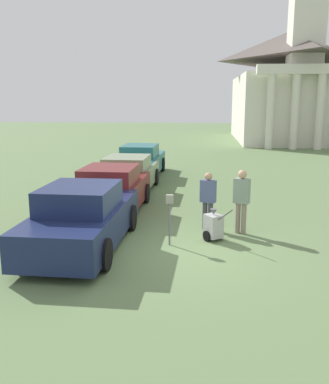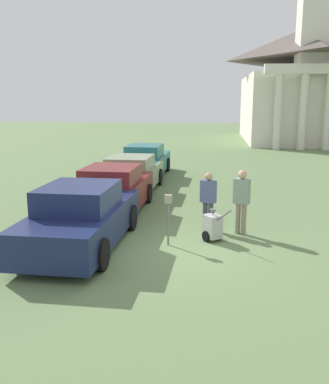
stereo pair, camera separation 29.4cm
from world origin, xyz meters
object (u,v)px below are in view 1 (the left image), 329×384
Objects in this scene: parked_car_navy at (83,218)px; person_supervisor at (242,197)px; parked_car_teal at (141,162)px; person_worker at (208,197)px; parked_car_maroon at (111,191)px; parking_meter at (170,210)px; equipment_cart at (213,226)px; parked_car_sage at (128,175)px; church at (290,79)px.

person_supervisor is (4.01, 1.46, 0.28)m from parked_car_navy.
parked_car_navy is at bearing -88.27° from parked_car_teal.
person_worker is 0.92× the size of person_supervisor.
parked_car_maroon is 3.51m from person_worker.
parked_car_teal is 3.84× the size of parking_meter.
equipment_cart is (-0.76, -0.67, -0.63)m from person_supervisor.
parking_meter is at bearing -69.50° from parked_car_sage.
equipment_cart is at bearing -69.20° from parked_car_teal.
person_supervisor is 0.08× the size of church.
person_worker reaches higher than parked_car_navy.
parked_car_maroon is 3.23m from parked_car_sage.
church is at bearing 70.00° from parked_car_maroon.
parked_car_maroon is at bearing -88.27° from parked_car_sage.
equipment_cart is at bearing -59.05° from parked_car_sage.
person_worker is 29.54m from church.
person_worker is (3.11, -1.61, 0.22)m from parked_car_maroon.
parked_car_maroon is 2.86× the size of person_worker.
parked_car_teal reaches higher than equipment_cart.
church is at bearing -81.44° from person_worker.
parking_meter is 2.20m from person_supervisor.
person_worker is (3.11, 1.76, 0.19)m from parked_car_navy.
parked_car_maroon is (0.00, 3.37, -0.03)m from parked_car_navy.
person_supervisor is (4.01, -8.73, 0.31)m from parked_car_teal.
parked_car_navy is at bearing 52.88° from person_worker.
person_worker reaches higher than parked_car_sage.
equipment_cart is at bearing 65.10° from person_supervisor.
church is (10.60, 29.97, 4.73)m from parked_car_navy.
parking_meter is at bearing 168.63° from equipment_cart.
church is (10.60, 23.37, 4.79)m from parked_car_sage.
parked_car_navy is 0.21× the size of church.
person_supervisor is (1.87, 1.14, 0.10)m from parking_meter.
person_supervisor is at bearing -23.80° from parked_car_maroon.
person_worker is (3.11, -4.84, 0.25)m from parked_car_sage.
equipment_cart is 0.04× the size of church.
parking_meter is (2.14, -9.87, 0.21)m from parked_car_teal.
parked_car_navy is 4.86× the size of equipment_cart.
person_supervisor is at bearing 31.39° from parking_meter.
equipment_cart is (1.11, 0.48, -0.53)m from parking_meter.
church reaches higher than parked_car_teal.
parking_meter is (2.14, -6.28, 0.23)m from parked_car_sage.
parked_car_sage is at bearing 84.67° from equipment_cart.
parked_car_navy is at bearing -171.68° from parking_meter.
parked_car_sage is at bearing 91.73° from parked_car_maroon.
person_worker is 0.07× the size of church.
parking_meter is 0.74× the size of person_supervisor.
parked_car_sage is 3.77× the size of parking_meter.
parked_car_navy is 2.17m from parking_meter.
parked_car_navy reaches higher than parked_car_teal.
parked_car_maroon is 4.45m from person_supervisor.
church reaches higher than parked_car_sage.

